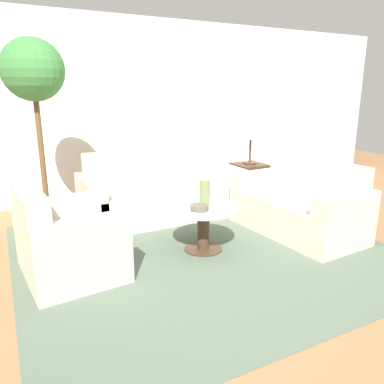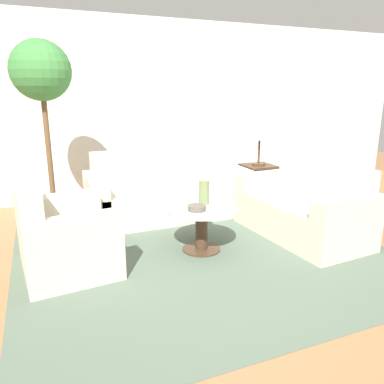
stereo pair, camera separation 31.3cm
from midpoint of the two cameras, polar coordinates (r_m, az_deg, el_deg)
ground_plane at (r=3.41m, az=7.54°, el=-12.35°), size 14.00×14.00×0.00m
wall_back at (r=5.76m, az=-6.99°, el=12.38°), size 10.00×0.06×2.60m
rug at (r=3.86m, az=3.79°, el=-8.78°), size 3.55×3.27×0.01m
sofa_main at (r=4.84m, az=-2.09°, el=-0.37°), size 1.99×0.84×0.83m
armchair at (r=3.50m, az=-16.98°, el=-7.15°), size 0.86×1.01×0.80m
loveseat at (r=4.40m, az=18.91°, el=-2.77°), size 0.89×1.51×0.82m
coffee_table at (r=3.75m, az=3.86°, el=-4.79°), size 0.70×0.70×0.45m
side_table at (r=5.29m, az=11.61°, el=0.92°), size 0.41×0.41×0.59m
table_lamp at (r=5.16m, az=12.06°, el=9.16°), size 0.32×0.32×0.62m
potted_plant at (r=4.41m, az=-19.91°, el=14.71°), size 0.64×0.64×2.10m
vase at (r=3.80m, az=4.21°, el=-0.04°), size 0.11×0.11×0.25m
bowl at (r=3.61m, az=3.23°, el=-2.45°), size 0.18×0.18×0.05m
book_stack at (r=3.78m, az=1.45°, el=-1.76°), size 0.26×0.21×0.04m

